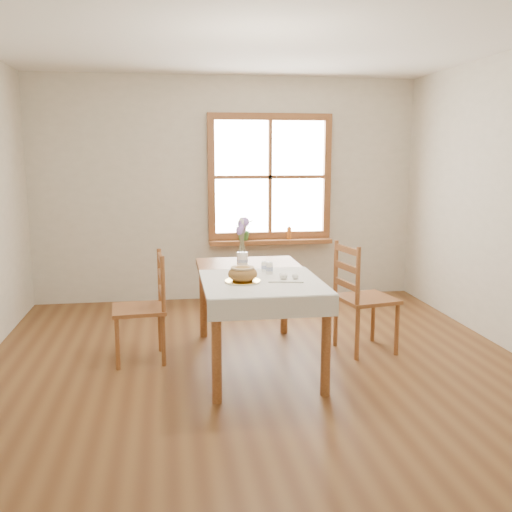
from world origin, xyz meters
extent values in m
plane|color=brown|center=(0.00, 0.00, 0.00)|extent=(5.00, 5.00, 0.00)
cube|color=beige|center=(0.00, 2.50, 1.30)|extent=(4.50, 0.10, 2.60)
cube|color=beige|center=(0.00, -2.50, 1.30)|extent=(4.50, 0.10, 2.60)
cube|color=white|center=(0.00, 0.00, 2.60)|extent=(4.50, 5.00, 0.10)
cube|color=#9B5D2F|center=(0.50, 2.46, 2.14)|extent=(1.46, 0.08, 0.08)
cube|color=#9B5D2F|center=(0.50, 2.46, 0.76)|extent=(1.46, 0.08, 0.08)
cube|color=#9B5D2F|center=(-0.19, 2.46, 1.45)|extent=(0.08, 0.08, 1.30)
cube|color=#9B5D2F|center=(1.19, 2.46, 1.45)|extent=(0.08, 0.08, 1.30)
cube|color=#9B5D2F|center=(0.50, 2.46, 1.45)|extent=(0.04, 0.06, 1.30)
cube|color=#9B5D2F|center=(0.50, 2.46, 1.45)|extent=(1.30, 0.06, 0.04)
cube|color=white|center=(0.50, 2.49, 1.45)|extent=(1.30, 0.01, 1.30)
cube|color=#9B5D2F|center=(0.50, 2.40, 0.69)|extent=(1.46, 0.20, 0.05)
cube|color=#9B5D2F|center=(0.00, 0.30, 0.72)|extent=(0.90, 1.60, 0.05)
cylinder|color=#9B5D2F|center=(-0.39, -0.44, 0.35)|extent=(0.07, 0.07, 0.70)
cylinder|color=#9B5D2F|center=(0.39, -0.44, 0.35)|extent=(0.07, 0.07, 0.70)
cylinder|color=#9B5D2F|center=(-0.39, 1.04, 0.35)|extent=(0.07, 0.07, 0.70)
cylinder|color=#9B5D2F|center=(0.39, 1.04, 0.35)|extent=(0.07, 0.07, 0.70)
cube|color=silver|center=(0.00, 0.00, 0.76)|extent=(0.91, 0.99, 0.01)
cylinder|color=white|center=(-0.15, -0.02, 0.77)|extent=(0.29, 0.29, 0.01)
ellipsoid|color=#A16F39|center=(-0.15, -0.02, 0.84)|extent=(0.22, 0.22, 0.12)
cube|color=silver|center=(0.19, 0.01, 0.77)|extent=(0.30, 0.27, 0.01)
cylinder|color=white|center=(0.10, 0.24, 0.81)|extent=(0.07, 0.07, 0.11)
cylinder|color=white|center=(0.07, 0.33, 0.81)|extent=(0.05, 0.05, 0.09)
cylinder|color=white|center=(-0.06, 0.69, 0.80)|extent=(0.10, 0.10, 0.11)
imported|color=#3B6E2C|center=(0.18, 2.40, 0.81)|extent=(0.23, 0.26, 0.19)
cylinder|color=#AD5D20|center=(0.72, 2.40, 0.79)|extent=(0.07, 0.07, 0.15)
camera|label=1|loc=(-0.69, -4.19, 1.71)|focal=40.00mm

